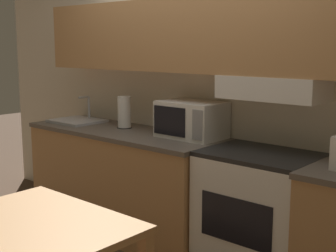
% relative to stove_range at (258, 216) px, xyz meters
% --- Properties ---
extents(ground_plane, '(16.00, 16.00, 0.00)m').
position_rel_stove_range_xyz_m(ground_plane, '(-0.64, 0.29, -0.45)').
color(ground_plane, '#4C3828').
extents(wall_back, '(5.62, 0.38, 2.55)m').
position_rel_stove_range_xyz_m(wall_back, '(-0.63, 0.23, 1.01)').
color(wall_back, silver).
rests_on(wall_back, ground_plane).
extents(lower_counter_main, '(1.88, 0.64, 0.90)m').
position_rel_stove_range_xyz_m(lower_counter_main, '(-1.32, -0.02, 0.00)').
color(lower_counter_main, tan).
rests_on(lower_counter_main, ground_plane).
extents(stove_range, '(0.76, 0.59, 0.90)m').
position_rel_stove_range_xyz_m(stove_range, '(0.00, 0.00, 0.00)').
color(stove_range, white).
rests_on(stove_range, ground_plane).
extents(microwave, '(0.50, 0.35, 0.28)m').
position_rel_stove_range_xyz_m(microwave, '(-0.68, 0.11, 0.59)').
color(microwave, white).
rests_on(microwave, lower_counter_main).
extents(sink_basin, '(0.46, 0.39, 0.24)m').
position_rel_stove_range_xyz_m(sink_basin, '(-1.96, -0.02, 0.47)').
color(sink_basin, '#B7BABF').
rests_on(sink_basin, lower_counter_main).
extents(paper_towel_roll, '(0.13, 0.13, 0.28)m').
position_rel_stove_range_xyz_m(paper_towel_roll, '(-1.39, 0.06, 0.59)').
color(paper_towel_roll, black).
rests_on(paper_towel_roll, lower_counter_main).
extents(dining_table, '(0.96, 0.79, 0.77)m').
position_rel_stove_range_xyz_m(dining_table, '(-0.34, -1.58, 0.21)').
color(dining_table, '#B27F4C').
rests_on(dining_table, ground_plane).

